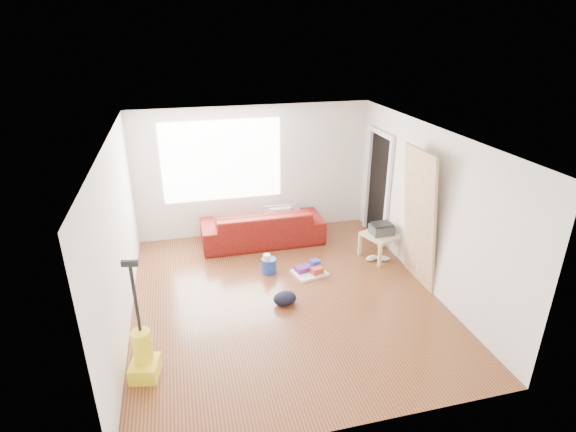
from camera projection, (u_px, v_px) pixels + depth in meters
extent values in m
cube|color=#5A2B18|center=(285.00, 297.00, 6.86)|extent=(4.50, 5.00, 0.01)
cube|color=white|center=(285.00, 136.00, 5.88)|extent=(4.50, 5.00, 0.01)
cube|color=silver|center=(254.00, 171.00, 8.60)|extent=(4.50, 0.01, 2.50)
cube|color=silver|center=(349.00, 330.00, 4.14)|extent=(4.50, 0.01, 2.50)
cube|color=silver|center=(118.00, 240.00, 5.86)|extent=(0.01, 5.00, 2.50)
cube|color=silver|center=(428.00, 208.00, 6.87)|extent=(0.01, 5.00, 2.50)
cube|color=white|center=(222.00, 161.00, 8.35)|extent=(2.20, 0.01, 1.50)
cube|color=silver|center=(388.00, 196.00, 8.08)|extent=(0.06, 0.08, 2.00)
cube|color=silver|center=(368.00, 180.00, 8.88)|extent=(0.06, 0.08, 2.00)
cube|color=silver|center=(382.00, 133.00, 8.07)|extent=(0.06, 0.98, 0.08)
cube|color=black|center=(379.00, 188.00, 8.48)|extent=(0.01, 0.86, 1.98)
imported|color=#5E0704|center=(263.00, 242.00, 8.61)|extent=(2.27, 0.89, 0.66)
cube|color=black|center=(281.00, 232.00, 8.93)|extent=(0.66, 0.43, 0.02)
cube|color=black|center=(281.00, 223.00, 8.86)|extent=(0.66, 0.43, 0.02)
cylinder|color=black|center=(270.00, 233.00, 8.68)|extent=(0.02, 0.02, 0.23)
cylinder|color=black|center=(266.00, 228.00, 8.93)|extent=(0.02, 0.02, 0.23)
cylinder|color=black|center=(297.00, 229.00, 8.86)|extent=(0.02, 0.02, 0.23)
cylinder|color=black|center=(292.00, 223.00, 9.12)|extent=(0.02, 0.02, 0.23)
imported|color=black|center=(281.00, 215.00, 8.78)|extent=(0.62, 0.08, 0.36)
cube|color=tan|center=(381.00, 235.00, 7.89)|extent=(0.71, 0.71, 0.05)
cube|color=tan|center=(380.00, 256.00, 7.66)|extent=(0.05, 0.05, 0.40)
cube|color=tan|center=(360.00, 245.00, 8.05)|extent=(0.05, 0.05, 0.40)
cube|color=tan|center=(401.00, 248.00, 7.92)|extent=(0.05, 0.05, 0.40)
cube|color=tan|center=(380.00, 238.00, 8.30)|extent=(0.05, 0.05, 0.40)
cube|color=#373738|center=(382.00, 230.00, 7.85)|extent=(0.39, 0.30, 0.16)
cube|color=black|center=(382.00, 224.00, 7.81)|extent=(0.35, 0.27, 0.04)
cylinder|color=#1D3B9E|center=(269.00, 272.00, 7.56)|extent=(0.31, 0.31, 0.25)
cylinder|color=silver|center=(267.00, 264.00, 7.45)|extent=(0.12, 0.12, 0.11)
cube|color=silver|center=(309.00, 273.00, 7.50)|extent=(0.61, 0.53, 0.04)
cube|color=#AA3522|center=(317.00, 271.00, 7.41)|extent=(0.21, 0.17, 0.11)
cube|color=#56216C|center=(303.00, 269.00, 7.49)|extent=(0.27, 0.22, 0.08)
cube|color=#2733B1|center=(315.00, 264.00, 7.58)|extent=(0.17, 0.16, 0.15)
ellipsoid|color=black|center=(285.00, 304.00, 6.70)|extent=(0.40, 0.34, 0.19)
ellipsoid|color=white|center=(372.00, 258.00, 7.91)|extent=(0.26, 0.15, 0.10)
ellipsoid|color=white|center=(383.00, 258.00, 7.90)|extent=(0.27, 0.20, 0.10)
cube|color=yellow|center=(145.00, 369.00, 5.30)|extent=(0.38, 0.42, 0.20)
cylinder|color=yellow|center=(142.00, 345.00, 5.23)|extent=(0.22, 0.22, 0.39)
cylinder|color=black|center=(135.00, 299.00, 5.02)|extent=(0.04, 0.04, 0.84)
cube|color=black|center=(130.00, 263.00, 4.84)|extent=(0.19, 0.08, 0.07)
cube|color=#9A6F47|center=(412.00, 280.00, 7.33)|extent=(0.27, 0.88, 2.19)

